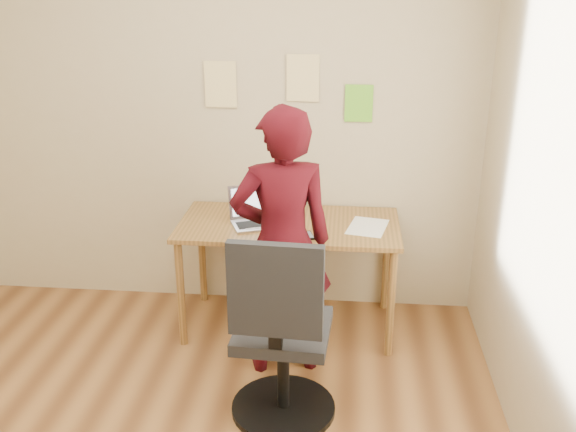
# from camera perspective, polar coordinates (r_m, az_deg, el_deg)

# --- Properties ---
(room) EXTENTS (3.58, 3.58, 2.78)m
(room) POSITION_cam_1_polar(r_m,az_deg,el_deg) (2.71, -13.38, 1.21)
(room) COLOR brown
(room) RESTS_ON ground
(desk) EXTENTS (1.40, 0.70, 0.74)m
(desk) POSITION_cam_1_polar(r_m,az_deg,el_deg) (4.12, 0.08, -1.74)
(desk) COLOR olive
(desk) RESTS_ON ground
(laptop) EXTENTS (0.39, 0.37, 0.22)m
(laptop) POSITION_cam_1_polar(r_m,az_deg,el_deg) (4.08, -2.87, 0.06)
(laptop) COLOR silver
(laptop) RESTS_ON desk
(paper_sheet) EXTENTS (0.29, 0.36, 0.00)m
(paper_sheet) POSITION_cam_1_polar(r_m,az_deg,el_deg) (4.05, 7.08, -0.95)
(paper_sheet) COLOR white
(paper_sheet) RESTS_ON desk
(phone) EXTENTS (0.10, 0.14, 0.01)m
(phone) POSITION_cam_1_polar(r_m,az_deg,el_deg) (3.88, 1.75, -1.73)
(phone) COLOR black
(phone) RESTS_ON desk
(wall_note_left) EXTENTS (0.21, 0.00, 0.30)m
(wall_note_left) POSITION_cam_1_polar(r_m,az_deg,el_deg) (4.29, -6.03, 11.55)
(wall_note_left) COLOR #F5DA93
(wall_note_left) RESTS_ON room
(wall_note_mid) EXTENTS (0.21, 0.00, 0.30)m
(wall_note_mid) POSITION_cam_1_polar(r_m,az_deg,el_deg) (4.21, 1.33, 12.16)
(wall_note_mid) COLOR #F5DA93
(wall_note_mid) RESTS_ON room
(wall_note_right) EXTENTS (0.18, 0.00, 0.24)m
(wall_note_right) POSITION_cam_1_polar(r_m,az_deg,el_deg) (4.22, 6.31, 9.92)
(wall_note_right) COLOR #6DCA2D
(wall_note_right) RESTS_ON room
(office_chair) EXTENTS (0.56, 0.56, 1.08)m
(office_chair) POSITION_cam_1_polar(r_m,az_deg,el_deg) (3.33, -0.63, -11.26)
(office_chair) COLOR black
(office_chair) RESTS_ON ground
(person) EXTENTS (0.66, 0.52, 1.60)m
(person) POSITION_cam_1_polar(r_m,az_deg,el_deg) (3.63, -0.53, -2.48)
(person) COLOR #3A070F
(person) RESTS_ON ground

